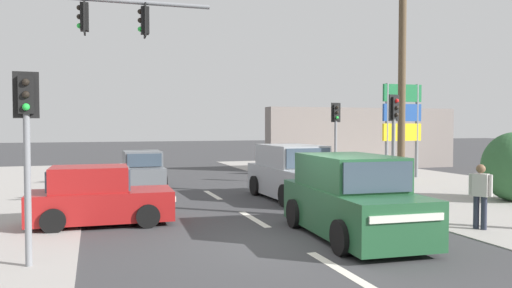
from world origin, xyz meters
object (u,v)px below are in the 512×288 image
object	(u,v)px
pedestrian_at_kerb	(480,193)
suv_receding_far	(352,199)
utility_pole_midground_right	(402,64)
suv_oncoming_near	(293,174)
pedestal_signal_far_median	(336,129)
pedestal_signal_left_kerb	(27,135)
shopping_plaza_sign	(402,117)
traffic_signal_mast	(51,61)
hatchback_oncoming_mid	(142,170)
pedestal_signal_right_kerb	(394,131)
hatchback_kerbside_parked	(98,198)

from	to	relation	value
pedestrian_at_kerb	suv_receding_far	bearing A→B (deg)	174.73
utility_pole_midground_right	suv_oncoming_near	bearing A→B (deg)	160.84
pedestal_signal_far_median	suv_oncoming_near	distance (m)	5.00
pedestal_signal_left_kerb	suv_oncoming_near	size ratio (longest dim) A/B	0.77
utility_pole_midground_right	shopping_plaza_sign	bearing A→B (deg)	55.44
pedestal_signal_left_kerb	suv_oncoming_near	bearing A→B (deg)	39.05
utility_pole_midground_right	pedestrian_at_kerb	world-z (taller)	utility_pole_midground_right
pedestal_signal_far_median	pedestrian_at_kerb	xyz separation A→B (m)	(-0.96, -9.60, -1.49)
traffic_signal_mast	suv_oncoming_near	bearing A→B (deg)	22.18
traffic_signal_mast	suv_receding_far	xyz separation A→B (m)	(6.63, -2.84, -3.26)
hatchback_oncoming_mid	suv_receding_far	bearing A→B (deg)	-71.07
pedestal_signal_right_kerb	hatchback_kerbside_parked	world-z (taller)	pedestal_signal_right_kerb
traffic_signal_mast	suv_receding_far	size ratio (longest dim) A/B	1.30
suv_receding_far	pedestrian_at_kerb	size ratio (longest dim) A/B	2.84
suv_receding_far	hatchback_kerbside_parked	bearing A→B (deg)	149.21
pedestal_signal_left_kerb	shopping_plaza_sign	xyz separation A→B (m)	(15.44, 11.02, 0.57)
shopping_plaza_sign	suv_receding_far	bearing A→B (deg)	-129.03
pedestal_signal_far_median	shopping_plaza_sign	distance (m)	4.52
utility_pole_midground_right	pedestrian_at_kerb	xyz separation A→B (m)	(-1.14, -5.01, -3.78)
pedestrian_at_kerb	hatchback_oncoming_mid	bearing A→B (deg)	122.39
pedestal_signal_far_median	hatchback_kerbside_parked	xyz separation A→B (m)	(-9.92, -5.97, -1.71)
utility_pole_midground_right	traffic_signal_mast	size ratio (longest dim) A/B	1.49
utility_pole_midground_right	suv_oncoming_near	xyz separation A→B (m)	(-3.56, 1.24, -3.82)
traffic_signal_mast	shopping_plaza_sign	xyz separation A→B (m)	(15.25, 7.80, -1.16)
pedestal_signal_right_kerb	suv_receding_far	size ratio (longest dim) A/B	0.77
utility_pole_midground_right	suv_receding_far	world-z (taller)	utility_pole_midground_right
pedestal_signal_far_median	suv_oncoming_near	bearing A→B (deg)	-135.29
utility_pole_midground_right	pedestal_signal_far_median	bearing A→B (deg)	92.28
pedestal_signal_right_kerb	suv_oncoming_near	size ratio (longest dim) A/B	0.77
pedestrian_at_kerb	suv_oncoming_near	bearing A→B (deg)	111.19
pedestal_signal_right_kerb	pedestal_signal_far_median	size ratio (longest dim) A/B	1.00
suv_receding_far	hatchback_kerbside_parked	world-z (taller)	suv_receding_far
pedestal_signal_right_kerb	traffic_signal_mast	bearing A→B (deg)	-176.55
utility_pole_midground_right	suv_receding_far	bearing A→B (deg)	-133.97
pedestal_signal_left_kerb	hatchback_oncoming_mid	xyz separation A→B (m)	(3.05, 11.35, -1.71)
hatchback_kerbside_parked	shopping_plaza_sign	bearing A→B (deg)	27.30
traffic_signal_mast	shopping_plaza_sign	world-z (taller)	traffic_signal_mast
suv_receding_far	hatchback_oncoming_mid	distance (m)	11.60
suv_receding_far	utility_pole_midground_right	bearing A→B (deg)	46.03
pedestal_signal_left_kerb	pedestal_signal_right_kerb	bearing A→B (deg)	20.52
suv_receding_far	hatchback_oncoming_mid	xyz separation A→B (m)	(-3.76, 10.97, -0.18)
pedestal_signal_right_kerb	hatchback_oncoming_mid	bearing A→B (deg)	133.54
hatchback_kerbside_parked	pedestal_signal_far_median	bearing A→B (deg)	31.05
pedestal_signal_left_kerb	hatchback_kerbside_parked	xyz separation A→B (m)	(1.25, 3.69, -1.71)
traffic_signal_mast	pedestrian_at_kerb	size ratio (longest dim) A/B	3.68
suv_oncoming_near	hatchback_oncoming_mid	size ratio (longest dim) A/B	1.26
utility_pole_midground_right	pedestal_signal_right_kerb	world-z (taller)	utility_pole_midground_right
shopping_plaza_sign	pedestal_signal_left_kerb	bearing A→B (deg)	-144.49
suv_receding_far	pedestrian_at_kerb	distance (m)	3.41
pedestal_signal_left_kerb	suv_oncoming_near	world-z (taller)	pedestal_signal_left_kerb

